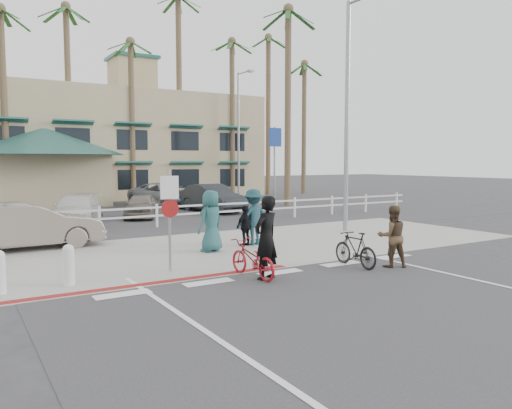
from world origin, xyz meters
TOP-DOWN VIEW (x-y plane):
  - ground at (0.00, 0.00)m, footprint 140.00×140.00m
  - bike_path at (0.00, -2.00)m, footprint 12.00×16.00m
  - sidewalk_plaza at (0.00, 4.50)m, footprint 22.00×7.00m
  - cross_street at (0.00, 8.50)m, footprint 40.00×5.00m
  - parking_lot at (0.00, 18.00)m, footprint 50.00×16.00m
  - curb_red at (-3.00, 1.20)m, footprint 7.00×0.25m
  - rail_fence at (0.50, 10.50)m, footprint 29.40×0.16m
  - building at (2.00, 31.00)m, footprint 28.00×16.00m
  - sign_post at (-2.30, 2.20)m, footprint 0.50×0.10m
  - bollard_0 at (-4.80, 2.00)m, footprint 0.26×0.26m
  - streetlight_0 at (6.50, 5.50)m, footprint 0.60×2.00m
  - streetlight_1 at (12.00, 24.00)m, footprint 0.60×2.00m
  - info_sign at (14.00, 22.00)m, footprint 1.20×0.16m
  - palm_3 at (-4.00, 25.00)m, footprint 4.00×4.00m
  - palm_4 at (0.00, 26.00)m, footprint 4.00×4.00m
  - palm_5 at (4.00, 25.00)m, footprint 4.00×4.00m
  - palm_6 at (8.00, 26.00)m, footprint 4.00×4.00m
  - palm_7 at (12.00, 25.00)m, footprint 4.00×4.00m
  - palm_8 at (16.00, 26.00)m, footprint 4.00×4.00m
  - palm_9 at (19.00, 25.00)m, footprint 4.00×4.00m
  - palm_11 at (11.00, 16.00)m, footprint 4.00×4.00m
  - bike_red at (-0.86, 0.54)m, footprint 0.73×1.77m
  - rider_red at (-0.66, 0.22)m, footprint 0.85×0.70m
  - bike_black at (2.11, 0.16)m, footprint 0.46×1.59m
  - rider_black at (2.93, -0.36)m, footprint 0.98×0.90m
  - pedestrian_a at (1.60, 4.55)m, footprint 1.28×0.81m
  - pedestrian_child at (1.25, 4.47)m, footprint 0.85×0.52m
  - pedestrian_b at (-0.18, 4.14)m, footprint 1.10×0.92m
  - car_white_sedan at (-4.94, 7.60)m, footprint 4.61×1.83m
  - lot_car_1 at (-2.25, 13.47)m, footprint 3.40×4.83m
  - lot_car_2 at (1.00, 14.31)m, footprint 2.80×3.84m
  - lot_car_3 at (5.30, 15.11)m, footprint 2.16×4.80m
  - lot_car_5 at (4.35, 19.68)m, footprint 3.87×5.77m

SIDE VIEW (x-z plane):
  - ground at x=0.00m, z-range 0.00..0.00m
  - parking_lot at x=0.00m, z-range 0.00..0.01m
  - bike_path at x=0.00m, z-range 0.00..0.01m
  - cross_street at x=0.00m, z-range 0.00..0.01m
  - sidewalk_plaza at x=0.00m, z-range 0.00..0.01m
  - curb_red at x=-3.00m, z-range 0.00..0.02m
  - bike_red at x=-0.86m, z-range 0.00..0.91m
  - bollard_0 at x=-4.80m, z-range 0.00..0.95m
  - bike_black at x=2.11m, z-range 0.00..0.95m
  - rail_fence at x=0.50m, z-range 0.00..1.00m
  - lot_car_2 at x=1.00m, z-range 0.00..1.21m
  - lot_car_1 at x=-2.25m, z-range 0.00..1.30m
  - pedestrian_child at x=1.25m, z-range 0.00..1.35m
  - lot_car_5 at x=4.35m, z-range 0.00..1.47m
  - car_white_sedan at x=-4.94m, z-range 0.00..1.49m
  - lot_car_3 at x=5.30m, z-range 0.00..1.53m
  - rider_black at x=2.93m, z-range 0.00..1.65m
  - pedestrian_a at x=1.60m, z-range 0.00..1.88m
  - pedestrian_b at x=-0.18m, z-range 0.00..1.92m
  - rider_red at x=-0.66m, z-range 0.00..2.00m
  - sign_post at x=-2.30m, z-range 0.00..2.90m
  - info_sign at x=14.00m, z-range 0.00..5.60m
  - streetlight_0 at x=6.50m, z-range 0.00..9.00m
  - streetlight_1 at x=12.00m, z-range 0.00..9.50m
  - building at x=2.00m, z-range 0.00..11.30m
  - palm_5 at x=4.00m, z-range 0.00..13.00m
  - palm_9 at x=19.00m, z-range 0.00..13.00m
  - palm_3 at x=-4.00m, z-range 0.00..14.00m
  - palm_7 at x=12.00m, z-range 0.00..14.00m
  - palm_11 at x=11.00m, z-range 0.00..14.00m
  - palm_4 at x=0.00m, z-range 0.00..15.00m
  - palm_8 at x=16.00m, z-range 0.00..15.00m
  - palm_6 at x=8.00m, z-range 0.00..17.00m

